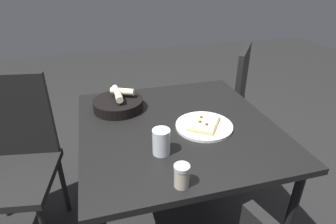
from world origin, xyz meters
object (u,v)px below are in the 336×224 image
Objects in this scene: dining_table at (177,135)px; pepper_shaker at (182,177)px; pizza_plate at (204,125)px; chair_near at (12,154)px; bread_basket at (118,103)px; beer_glass at (161,143)px; chair_spare at (224,96)px.

dining_table is 10.85× the size of pepper_shaker.
chair_near reaches higher than pizza_plate.
bread_basket is at bearing -88.29° from chair_near.
pizza_plate is 0.29× the size of chair_near.
beer_glass is (-0.21, 0.13, 0.11)m from dining_table.
chair_spare is (0.71, -0.47, -0.22)m from pizza_plate.
chair_spare is (0.40, -0.85, -0.24)m from bread_basket.
beer_glass reaches higher than pepper_shaker.
bread_basket is at bearing 46.63° from dining_table.
bread_basket reaches higher than dining_table.
pizza_plate is 0.31× the size of chair_spare.
bread_basket is 3.01× the size of pepper_shaker.
dining_table is at bearing -105.18° from chair_near.
chair_near is (0.44, 0.71, -0.23)m from beer_glass.
chair_spare is at bearing -42.37° from dining_table.
pepper_shaker is at bearing -131.68° from chair_near.
beer_glass is (-0.46, -0.13, 0.02)m from bread_basket.
chair_spare is (0.64, -0.59, -0.14)m from dining_table.
pizza_plate is at bearing 146.39° from chair_spare.
pizza_plate is at bearing -32.88° from pepper_shaker.
pepper_shaker is at bearing 146.63° from chair_spare.
bread_basket is 0.30× the size of chair_spare.
dining_table is 0.27m from beer_glass.
chair_spare is at bearing -33.37° from pepper_shaker.
pepper_shaker is (-0.36, 0.23, 0.03)m from pizza_plate.
bread_basket is (0.25, 0.26, 0.10)m from dining_table.
chair_near reaches higher than pepper_shaker.
beer_glass is at bearing -164.55° from bread_basket.
dining_table is 0.88m from chair_near.
beer_glass is 0.21m from pepper_shaker.
beer_glass is at bearing 139.77° from chair_spare.
pizza_plate is 0.43m from pepper_shaker.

